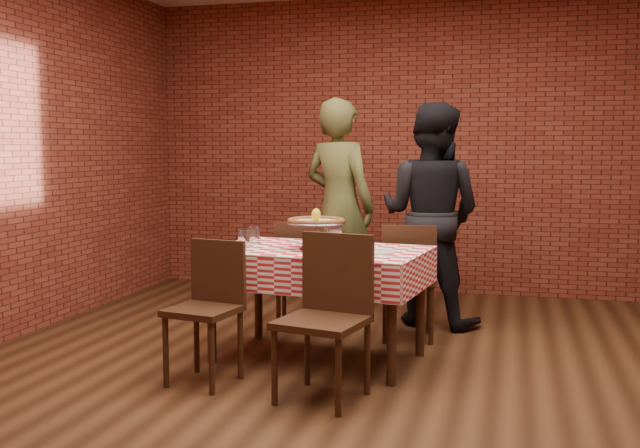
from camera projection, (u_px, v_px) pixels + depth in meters
The scene contains 19 objects.
ground at pixel (362, 385), 4.41m from camera, with size 6.00×6.00×0.00m, color black.
back_wall at pixel (425, 145), 7.15m from camera, with size 5.50×5.50×0.00m, color maroon.
table at pixel (318, 305), 4.93m from camera, with size 1.40×0.84×0.75m, color #361F12.
tablecloth at pixel (318, 266), 4.90m from camera, with size 1.44×0.88×0.24m, color red, non-canonical shape.
pizza_stand at pixel (316, 236), 4.84m from camera, with size 0.40×0.40×0.18m, color silver, non-canonical shape.
pizza at pixel (316, 222), 4.83m from camera, with size 0.38×0.38×0.03m, color beige.
lemon at pixel (316, 215), 4.83m from camera, with size 0.06×0.06×0.08m, color yellow.
water_glass_left at pixel (244, 239), 4.93m from camera, with size 0.08×0.08×0.12m, color white.
water_glass_right at pixel (254, 234), 5.16m from camera, with size 0.08×0.08×0.12m, color white.
side_plate at pixel (381, 252), 4.66m from camera, with size 0.17×0.17×0.01m, color white.
sweetener_packet_a at pixel (391, 257), 4.50m from camera, with size 0.05×0.04×0.01m, color white.
sweetener_packet_b at pixel (402, 257), 4.50m from camera, with size 0.05×0.04×0.01m, color white.
condiment_caddy at pixel (335, 233), 5.15m from camera, with size 0.10×0.08×0.14m, color silver.
chair_near_left at pixel (203, 314), 4.42m from camera, with size 0.38×0.38×0.86m, color #361F12, non-canonical shape.
chair_near_right at pixel (322, 319), 4.12m from camera, with size 0.45×0.45×0.93m, color #361F12, non-canonical shape.
chair_far_left at pixel (301, 274), 5.81m from camera, with size 0.38×0.38×0.86m, color #361F12, non-canonical shape.
chair_far_right at pixel (408, 281), 5.46m from camera, with size 0.39×0.39×0.87m, color #361F12, non-canonical shape.
diner_olive at pixel (339, 207), 6.28m from camera, with size 0.67×0.44×1.85m, color #4C4F27.
diner_black at pixel (431, 215), 5.89m from camera, with size 0.87×0.68×1.78m, color black.
Camera 1 is at (0.85, -4.21, 1.43)m, focal length 41.07 mm.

